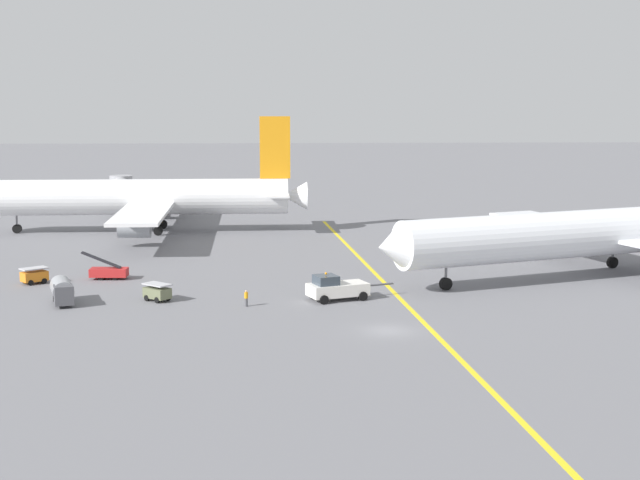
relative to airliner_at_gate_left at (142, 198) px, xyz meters
name	(u,v)px	position (x,y,z in m)	size (l,w,h in m)	color
ground_plane	(388,331)	(29.00, -59.40, -5.01)	(600.00, 600.00, 0.00)	slate
taxiway_stripe	(406,305)	(31.83, -49.40, -5.01)	(0.50, 120.00, 0.01)	yellow
airliner_at_gate_left	(142,198)	(0.00, 0.00, 0.00)	(48.68, 49.15, 16.62)	white
airliner_being_pushed	(613,232)	(56.54, -35.37, -0.21)	(54.59, 45.23, 16.14)	white
pushback_tug	(336,288)	(25.26, -46.99, -3.81)	(8.89, 4.62, 2.83)	white
gse_baggage_cart_trailing	(34,276)	(-6.20, -37.55, -4.15)	(3.12, 2.92, 1.71)	orange
gse_belt_loader_portside	(108,272)	(1.21, -35.34, -4.19)	(4.97, 2.00, 3.02)	red
gse_fuel_bowser_stubby	(62,290)	(-1.02, -47.69, -3.68)	(3.23, 5.24, 2.40)	gray
gse_baggage_cart_near_cluster	(157,292)	(7.87, -46.66, -4.15)	(3.09, 2.99, 1.71)	#666B4C
ground_crew_wing_walker_right	(246,298)	(16.59, -49.46, -4.21)	(0.36, 0.36, 1.56)	#4C4C51
jet_bridge	(119,189)	(-6.60, 21.00, -0.83)	(4.93, 16.34, 5.97)	#B7B7BC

